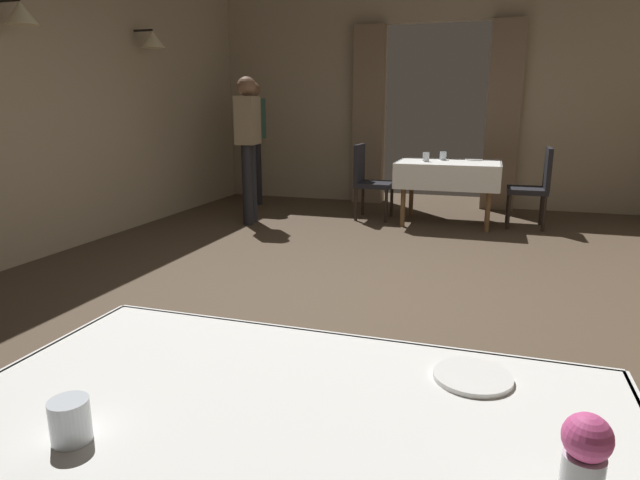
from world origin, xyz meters
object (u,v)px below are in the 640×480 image
object	(u,v)px
dining_table_near	(274,470)
person_waiter_by_doorway	(253,133)
chair_mid_right	(535,184)
flower_vase_near	(583,471)
chair_mid_left	(368,178)
plate_mid_b	(474,160)
glass_mid_c	(426,157)
person_diner_standing_aside	(248,138)
glass_mid_a	(443,156)
glass_near_c	(70,421)
dining_table_mid	(449,170)
plate_near_d	(473,376)

from	to	relation	value
dining_table_near	person_waiter_by_doorway	size ratio (longest dim) A/B	0.84
chair_mid_right	flower_vase_near	xyz separation A→B (m)	(-0.35, -5.86, 0.34)
chair_mid_left	plate_mid_b	world-z (taller)	chair_mid_left
chair_mid_right	glass_mid_c	distance (m)	1.29
person_waiter_by_doorway	person_diner_standing_aside	world-z (taller)	same
glass_mid_a	person_waiter_by_doorway	size ratio (longest dim) A/B	0.06
dining_table_near	glass_mid_a	world-z (taller)	glass_mid_a
flower_vase_near	person_diner_standing_aside	distance (m)	5.86
person_waiter_by_doorway	glass_near_c	bearing A→B (deg)	-68.38
dining_table_near	dining_table_mid	size ratio (longest dim) A/B	1.22
glass_near_c	plate_near_d	world-z (taller)	glass_near_c
chair_mid_right	glass_mid_a	size ratio (longest dim) A/B	9.05
person_waiter_by_doorway	glass_mid_a	bearing A→B (deg)	-6.49
plate_near_d	dining_table_near	bearing A→B (deg)	-138.59
chair_mid_left	flower_vase_near	bearing A→B (deg)	-74.45
plate_near_d	glass_mid_a	distance (m)	5.52
chair_mid_left	person_waiter_by_doorway	xyz separation A→B (m)	(-1.75, 0.43, 0.51)
chair_mid_left	flower_vase_near	xyz separation A→B (m)	(1.61, -5.80, 0.34)
chair_mid_left	flower_vase_near	size ratio (longest dim) A/B	4.73
dining_table_near	dining_table_mid	distance (m)	5.68
dining_table_mid	glass_mid_c	distance (m)	0.32
dining_table_mid	glass_near_c	distance (m)	5.84
chair_mid_right	plate_near_d	world-z (taller)	chair_mid_right
dining_table_mid	glass_near_c	size ratio (longest dim) A/B	14.13
glass_mid_a	plate_mid_b	distance (m)	0.38
chair_mid_right	person_waiter_by_doorway	world-z (taller)	person_waiter_by_doorway
chair_mid_right	person_diner_standing_aside	world-z (taller)	person_diner_standing_aside
glass_mid_c	dining_table_near	bearing A→B (deg)	-86.24
glass_mid_a	glass_mid_c	size ratio (longest dim) A/B	0.94
flower_vase_near	plate_mid_b	bearing A→B (deg)	93.40
dining_table_near	glass_mid_c	xyz separation A→B (m)	(-0.37, 5.58, 0.15)
dining_table_mid	chair_mid_right	world-z (taller)	chair_mid_right
plate_mid_b	glass_mid_c	world-z (taller)	glass_mid_c
plate_mid_b	person_waiter_by_doorway	world-z (taller)	person_waiter_by_doorway
person_diner_standing_aside	glass_mid_c	bearing A→B (deg)	16.70
flower_vase_near	glass_mid_a	distance (m)	5.97
plate_near_d	glass_mid_c	world-z (taller)	glass_mid_c
chair_mid_left	dining_table_mid	bearing A→B (deg)	-0.68
glass_mid_a	flower_vase_near	bearing A→B (deg)	-83.08
glass_near_c	plate_near_d	size ratio (longest dim) A/B	0.46
dining_table_mid	glass_mid_a	xyz separation A→B (m)	(-0.09, 0.14, 0.16)
flower_vase_near	plate_near_d	bearing A→B (deg)	110.42
dining_table_near	plate_near_d	world-z (taller)	plate_near_d
glass_near_c	dining_table_near	bearing A→B (deg)	23.79
plate_mid_b	flower_vase_near	bearing A→B (deg)	-86.60
dining_table_mid	plate_mid_b	xyz separation A→B (m)	(0.27, 0.27, 0.11)
dining_table_mid	chair_mid_right	bearing A→B (deg)	4.22
dining_table_near	chair_mid_left	size ratio (longest dim) A/B	1.56
chair_mid_left	glass_mid_a	xyz separation A→B (m)	(0.89, 0.13, 0.29)
dining_table_mid	chair_mid_left	size ratio (longest dim) A/B	1.28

